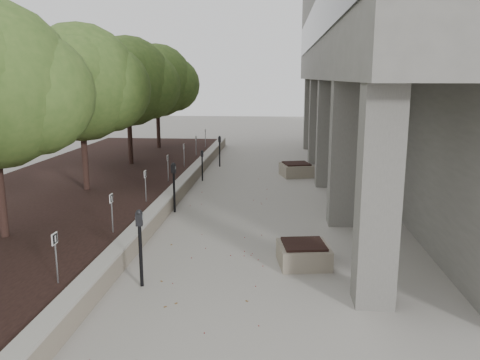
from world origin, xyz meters
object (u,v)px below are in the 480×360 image
(parking_meter_4, at_px, (202,166))
(parking_meter_3, at_px, (174,188))
(crabapple_tree_3, at_px, (82,108))
(crabapple_tree_4, at_px, (128,101))
(planter_front, at_px, (304,254))
(parking_meter_2, at_px, (140,248))
(crabapple_tree_5, at_px, (157,96))
(parking_meter_5, at_px, (220,151))
(planter_back, at_px, (296,169))

(parking_meter_4, bearing_deg, parking_meter_3, -103.84)
(crabapple_tree_3, relative_size, parking_meter_4, 4.34)
(crabapple_tree_4, bearing_deg, planter_front, -55.50)
(parking_meter_3, height_order, planter_front, parking_meter_3)
(crabapple_tree_4, distance_m, parking_meter_2, 12.44)
(parking_meter_4, relative_size, planter_front, 1.16)
(crabapple_tree_3, relative_size, crabapple_tree_5, 1.00)
(parking_meter_4, height_order, parking_meter_5, parking_meter_5)
(crabapple_tree_4, height_order, planter_front, crabapple_tree_4)
(parking_meter_2, distance_m, planter_front, 3.60)
(crabapple_tree_4, height_order, parking_meter_3, crabapple_tree_4)
(parking_meter_5, bearing_deg, parking_meter_2, -88.85)
(crabapple_tree_5, bearing_deg, crabapple_tree_4, -90.00)
(parking_meter_2, relative_size, planter_front, 1.46)
(parking_meter_3, relative_size, planter_back, 1.28)
(crabapple_tree_5, distance_m, parking_meter_3, 11.89)
(parking_meter_2, distance_m, parking_meter_5, 13.37)
(crabapple_tree_5, distance_m, parking_meter_2, 17.20)
(crabapple_tree_4, relative_size, planter_back, 4.48)
(crabapple_tree_4, height_order, parking_meter_2, crabapple_tree_4)
(crabapple_tree_3, distance_m, parking_meter_3, 4.18)
(parking_meter_5, bearing_deg, planter_front, -73.55)
(crabapple_tree_3, distance_m, crabapple_tree_4, 5.00)
(parking_meter_2, relative_size, parking_meter_5, 1.10)
(parking_meter_4, bearing_deg, crabapple_tree_5, 105.17)
(crabapple_tree_3, relative_size, parking_meter_3, 3.49)
(crabapple_tree_3, relative_size, planter_front, 5.02)
(parking_meter_5, bearing_deg, crabapple_tree_3, -117.80)
(parking_meter_3, relative_size, parking_meter_5, 1.08)
(crabapple_tree_5, bearing_deg, planter_front, -65.23)
(parking_meter_4, relative_size, parking_meter_5, 0.87)
(crabapple_tree_5, distance_m, parking_meter_5, 5.47)
(parking_meter_4, bearing_deg, planter_front, -79.57)
(crabapple_tree_4, xyz_separation_m, parking_meter_4, (3.38, -1.51, -2.49))
(crabapple_tree_3, relative_size, planter_back, 4.48)
(parking_meter_2, height_order, planter_back, parking_meter_2)
(parking_meter_5, xyz_separation_m, planter_front, (3.34, -11.96, -0.47))
(crabapple_tree_3, bearing_deg, crabapple_tree_5, 90.00)
(crabapple_tree_5, distance_m, parking_meter_4, 7.74)
(parking_meter_5, relative_size, planter_front, 1.33)
(crabapple_tree_3, distance_m, planter_front, 9.21)
(crabapple_tree_4, distance_m, planter_back, 7.72)
(parking_meter_4, xyz_separation_m, planter_front, (3.64, -8.71, -0.37))
(crabapple_tree_4, relative_size, planter_front, 5.02)
(parking_meter_2, bearing_deg, parking_meter_5, 82.13)
(parking_meter_3, height_order, parking_meter_4, parking_meter_3)
(parking_meter_5, distance_m, planter_back, 4.03)
(parking_meter_4, height_order, planter_back, parking_meter_4)
(planter_front, xyz_separation_m, planter_back, (0.16, 10.01, 0.03))
(parking_meter_3, relative_size, planter_front, 1.44)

